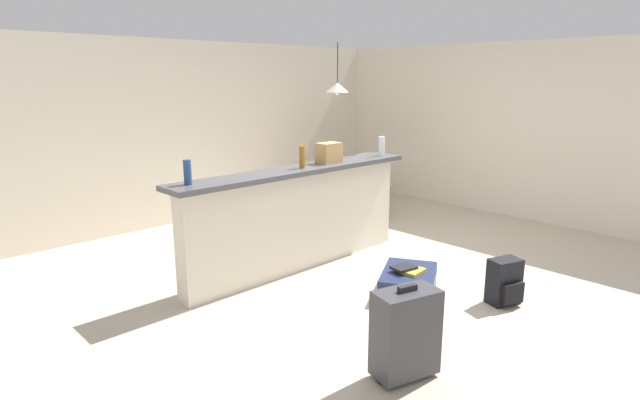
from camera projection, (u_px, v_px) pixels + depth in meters
The scene contains 16 objects.
ground_plane at pixel (374, 266), 5.70m from camera, with size 13.00×13.00×0.05m, color beige.
wall_back at pixel (216, 130), 7.54m from camera, with size 6.60×0.10×2.50m, color silver.
wall_right at pixel (494, 129), 7.67m from camera, with size 0.10×6.00×2.50m, color silver.
partition_half_wall at pixel (299, 221), 5.48m from camera, with size 2.80×0.20×1.04m, color silver.
bar_countertop at pixel (298, 170), 5.35m from camera, with size 2.96×0.40×0.05m, color #4C4C51.
bottle_blue at pixel (188, 172), 4.50m from camera, with size 0.07×0.07×0.22m, color #284C89.
bottle_amber at pixel (302, 157), 5.31m from camera, with size 0.06×0.06×0.23m, color #9E661E.
bottle_clear at pixel (381, 146), 6.15m from camera, with size 0.08×0.08×0.23m, color silver.
grocery_bag at pixel (329, 153), 5.65m from camera, with size 0.26×0.18×0.22m, color tan.
dining_table at pixel (342, 169), 7.87m from camera, with size 1.10×0.80×0.74m.
dining_chair_near_partition at pixel (368, 182), 7.50m from camera, with size 0.45×0.45×0.93m.
pendant_lamp at pixel (337, 87), 7.57m from camera, with size 0.34×0.34×0.76m.
suitcase_flat_navy at pixel (408, 282), 4.90m from camera, with size 0.88×0.77×0.22m.
suitcase_upright_charcoal at pixel (406, 332), 3.48m from camera, with size 0.49×0.35×0.67m.
backpack_black at pixel (505, 282), 4.66m from camera, with size 0.32×0.30×0.42m.
book_stack at pixel (409, 269), 4.84m from camera, with size 0.29×0.27×0.06m.
Camera 1 is at (-4.15, -3.46, 2.01)m, focal length 28.97 mm.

